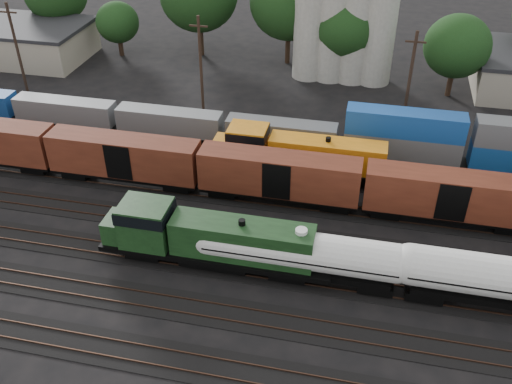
# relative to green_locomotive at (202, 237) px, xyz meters

# --- Properties ---
(ground) EXTENTS (600.00, 600.00, 0.00)m
(ground) POSITION_rel_green_locomotive_xyz_m (3.81, 5.00, -2.85)
(ground) COLOR black
(tracks) EXTENTS (180.00, 33.20, 0.20)m
(tracks) POSITION_rel_green_locomotive_xyz_m (3.81, 5.00, -2.80)
(tracks) COLOR black
(tracks) RESTS_ON ground
(green_locomotive) EXTENTS (19.04, 3.36, 5.04)m
(green_locomotive) POSITION_rel_green_locomotive_xyz_m (0.00, 0.00, 0.00)
(green_locomotive) COLOR black
(green_locomotive) RESTS_ON ground
(tank_car_a) EXTENTS (17.82, 3.19, 4.67)m
(tank_car_a) POSITION_rel_green_locomotive_xyz_m (7.98, -0.00, -0.08)
(tank_car_a) COLOR silver
(tank_car_a) RESTS_ON ground
(orange_locomotive) EXTENTS (19.13, 3.19, 4.78)m
(orange_locomotive) POSITION_rel_green_locomotive_xyz_m (5.09, 15.00, -0.14)
(orange_locomotive) COLOR black
(orange_locomotive) RESTS_ON ground
(boxcar_string) EXTENTS (153.60, 2.90, 4.20)m
(boxcar_string) POSITION_rel_green_locomotive_xyz_m (12.14, 10.00, 0.27)
(boxcar_string) COLOR black
(boxcar_string) RESTS_ON ground
(container_wall) EXTENTS (163.77, 2.60, 5.80)m
(container_wall) POSITION_rel_green_locomotive_xyz_m (-0.01, 20.00, -0.27)
(container_wall) COLOR black
(container_wall) RESTS_ON ground
(industrial_sheds) EXTENTS (119.38, 17.26, 5.10)m
(industrial_sheds) POSITION_rel_green_locomotive_xyz_m (10.44, 40.25, -0.29)
(industrial_sheds) COLOR #9E937F
(industrial_sheds) RESTS_ON ground
(tree_band) EXTENTS (162.96, 20.84, 14.44)m
(tree_band) POSITION_rel_green_locomotive_xyz_m (2.92, 43.90, 5.05)
(tree_band) COLOR black
(tree_band) RESTS_ON ground
(utility_poles) EXTENTS (122.20, 0.36, 12.00)m
(utility_poles) POSITION_rel_green_locomotive_xyz_m (3.81, 27.00, 3.36)
(utility_poles) COLOR black
(utility_poles) RESTS_ON ground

